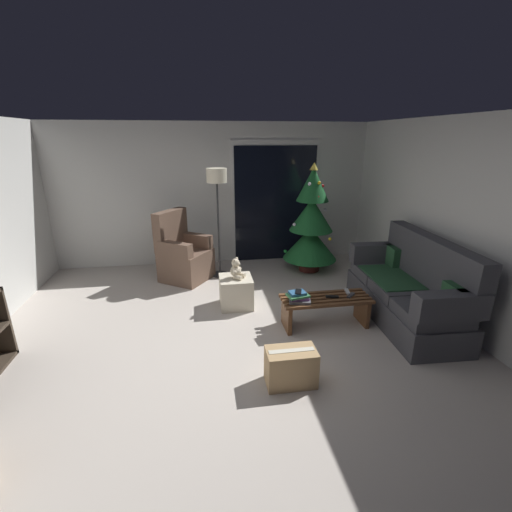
% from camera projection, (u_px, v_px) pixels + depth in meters
% --- Properties ---
extents(ground_plane, '(7.00, 7.00, 0.00)m').
position_uv_depth(ground_plane, '(230.00, 350.00, 3.90)').
color(ground_plane, '#BCB2A8').
extents(wall_back, '(5.72, 0.12, 2.50)m').
position_uv_depth(wall_back, '(214.00, 195.00, 6.36)').
color(wall_back, silver).
rests_on(wall_back, ground).
extents(wall_right, '(0.12, 6.00, 2.50)m').
position_uv_depth(wall_right, '(483.00, 231.00, 3.93)').
color(wall_right, silver).
rests_on(wall_right, ground).
extents(patio_door_frame, '(1.60, 0.02, 2.20)m').
position_uv_depth(patio_door_frame, '(275.00, 202.00, 6.51)').
color(patio_door_frame, silver).
rests_on(patio_door_frame, ground).
extents(patio_door_glass, '(1.50, 0.02, 2.10)m').
position_uv_depth(patio_door_glass, '(275.00, 205.00, 6.51)').
color(patio_door_glass, black).
rests_on(patio_door_glass, ground).
extents(couch, '(0.87, 1.97, 1.08)m').
position_uv_depth(couch, '(409.00, 290.00, 4.46)').
color(couch, '#3D3D42').
rests_on(couch, ground).
extents(coffee_table, '(1.10, 0.40, 0.38)m').
position_uv_depth(coffee_table, '(325.00, 307.00, 4.35)').
color(coffee_table, brown).
rests_on(coffee_table, ground).
extents(remote_graphite, '(0.14, 0.14, 0.02)m').
position_uv_depth(remote_graphite, '(351.00, 295.00, 4.34)').
color(remote_graphite, '#333338').
rests_on(remote_graphite, coffee_table).
extents(remote_black, '(0.16, 0.08, 0.02)m').
position_uv_depth(remote_black, '(332.00, 297.00, 4.30)').
color(remote_black, black).
rests_on(remote_black, coffee_table).
extents(remote_silver, '(0.07, 0.16, 0.02)m').
position_uv_depth(remote_silver, '(347.00, 292.00, 4.44)').
color(remote_silver, '#ADADB2').
rests_on(remote_silver, coffee_table).
extents(book_stack, '(0.31, 0.23, 0.13)m').
position_uv_depth(book_stack, '(299.00, 297.00, 4.18)').
color(book_stack, '#4C4C51').
rests_on(book_stack, coffee_table).
extents(cell_phone, '(0.11, 0.16, 0.01)m').
position_uv_depth(cell_phone, '(298.00, 291.00, 4.16)').
color(cell_phone, black).
rests_on(cell_phone, book_stack).
extents(christmas_tree, '(0.93, 0.93, 1.85)m').
position_uv_depth(christmas_tree, '(311.00, 225.00, 5.99)').
color(christmas_tree, '#4C1E19').
rests_on(christmas_tree, ground).
extents(armchair, '(0.96, 0.95, 1.13)m').
position_uv_depth(armchair, '(183.00, 256.00, 5.75)').
color(armchair, brown).
rests_on(armchair, ground).
extents(floor_lamp, '(0.32, 0.32, 1.78)m').
position_uv_depth(floor_lamp, '(217.00, 186.00, 5.54)').
color(floor_lamp, '#2D2D30').
rests_on(floor_lamp, ground).
extents(ottoman, '(0.44, 0.44, 0.42)m').
position_uv_depth(ottoman, '(236.00, 292.00, 4.87)').
color(ottoman, beige).
rests_on(ottoman, ground).
extents(teddy_bear_cream, '(0.22, 0.21, 0.29)m').
position_uv_depth(teddy_bear_cream, '(236.00, 270.00, 4.75)').
color(teddy_bear_cream, beige).
rests_on(teddy_bear_cream, ottoman).
extents(cardboard_box_taped_mid_floor, '(0.47, 0.28, 0.36)m').
position_uv_depth(cardboard_box_taped_mid_floor, '(291.00, 367.00, 3.33)').
color(cardboard_box_taped_mid_floor, tan).
rests_on(cardboard_box_taped_mid_floor, ground).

